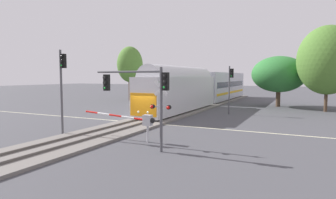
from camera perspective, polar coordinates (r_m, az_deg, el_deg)
name	(u,v)px	position (r m, az deg, el deg)	size (l,w,h in m)	color
ground_plane	(143,123)	(26.66, -4.91, -4.65)	(220.00, 220.00, 0.00)	#47474C
road_centre_stripe	(143,123)	(26.66, -4.91, -4.64)	(44.00, 0.20, 0.01)	beige
railway_track	(143,122)	(26.64, -4.91, -4.45)	(4.40, 80.00, 0.32)	slate
commuter_train	(205,86)	(42.71, 7.40, 2.58)	(3.04, 38.76, 5.16)	silver
crossing_gate_near	(140,120)	(18.98, -5.66, -4.07)	(5.67, 0.40, 1.83)	#B7B7BC
crossing_signal_mast	(161,105)	(17.40, -1.38, -1.15)	(1.36, 0.44, 4.17)	#B2B2B7
traffic_signal_far_side	(230,82)	(33.01, 12.28, 3.41)	(0.53, 0.38, 5.44)	#4C4C51
traffic_signal_near_right	(140,88)	(16.67, -5.49, 2.28)	(4.87, 0.38, 4.81)	#4C4C51
traffic_signal_median	(62,79)	(21.85, -20.29, 3.89)	(0.53, 0.38, 6.17)	#4C4C51
pine_left_background	(130,65)	(51.68, -7.58, 6.89)	(4.54, 4.54, 9.56)	#4C3828
maple_right_background	(328,60)	(39.59, 29.12, 6.84)	(6.94, 6.94, 10.36)	#4C3828
oak_far_right	(279,74)	(43.45, 21.14, 4.70)	(7.45, 7.45, 7.13)	#4C3828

